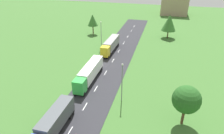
{
  "coord_description": "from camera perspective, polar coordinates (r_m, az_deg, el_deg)",
  "views": [
    {
      "loc": [
        13.32,
        -5.79,
        25.18
      ],
      "look_at": [
        1.85,
        36.93,
        2.21
      ],
      "focal_mm": 31.91,
      "sensor_mm": 36.0,
      "label": 1
    }
  ],
  "objects": [
    {
      "name": "road",
      "position": [
        41.56,
        -7.03,
        -10.05
      ],
      "size": [
        10.0,
        140.0,
        0.06
      ],
      "primitive_type": "cube",
      "color": "#2B2B30",
      "rests_on": "ground"
    },
    {
      "name": "lamppost_second",
      "position": [
        39.25,
        2.89,
        -3.99
      ],
      "size": [
        0.36,
        0.36,
        8.51
      ],
      "color": "slate",
      "rests_on": "ground"
    },
    {
      "name": "distant_building",
      "position": [
        120.14,
        17.43,
        16.54
      ],
      "size": [
        14.12,
        11.45,
        9.77
      ],
      "primitive_type": "cube",
      "color": "#9E846B",
      "rests_on": "ground"
    },
    {
      "name": "tree_pine",
      "position": [
        80.21,
        -5.57,
        13.22
      ],
      "size": [
        4.01,
        4.01,
        7.89
      ],
      "color": "#513823",
      "rests_on": "ground"
    },
    {
      "name": "tree_maple",
      "position": [
        78.36,
        16.07,
        12.1
      ],
      "size": [
        5.34,
        5.34,
        8.78
      ],
      "color": "#513823",
      "rests_on": "ground"
    },
    {
      "name": "truck_lead",
      "position": [
        34.95,
        -16.73,
        -15.3
      ],
      "size": [
        2.55,
        12.19,
        3.63
      ],
      "color": "blue",
      "rests_on": "road"
    },
    {
      "name": "tree_birch",
      "position": [
        35.67,
        20.55,
        -8.75
      ],
      "size": [
        4.79,
        4.79,
        7.57
      ],
      "color": "#513823",
      "rests_on": "ground"
    },
    {
      "name": "truck_third",
      "position": [
        64.19,
        -0.4,
        6.44
      ],
      "size": [
        2.78,
        13.17,
        3.65
      ],
      "color": "yellow",
      "rests_on": "road"
    },
    {
      "name": "truck_second",
      "position": [
        47.64,
        -6.49,
        -1.6
      ],
      "size": [
        2.54,
        13.94,
        3.68
      ],
      "color": "green",
      "rests_on": "road"
    },
    {
      "name": "lane_marking_centre",
      "position": [
        38.63,
        -9.32,
        -13.57
      ],
      "size": [
        0.16,
        123.38,
        0.01
      ],
      "color": "white",
      "rests_on": "road"
    },
    {
      "name": "lamppost_third",
      "position": [
        66.36,
        -3.14,
        9.63
      ],
      "size": [
        0.36,
        0.36,
        8.88
      ],
      "color": "slate",
      "rests_on": "ground"
    }
  ]
}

